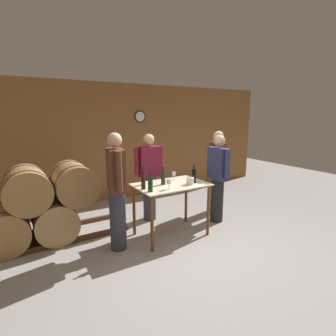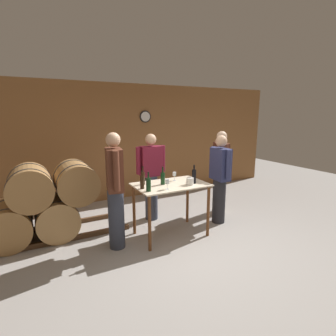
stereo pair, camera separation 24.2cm
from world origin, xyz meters
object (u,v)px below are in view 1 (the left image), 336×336
wine_glass_near_left (169,182)px  person_visitor_with_scarf (149,175)px  wine_bottle_far_left (143,182)px  wine_bottle_center (143,178)px  wine_bottle_far_right (194,176)px  wine_bottle_left (150,184)px  person_host (117,190)px  ice_bucket (190,181)px  person_visitor_near_door (217,170)px  wine_bottle_right (163,178)px  wine_glass_near_center (174,174)px  person_visitor_bearded (218,177)px

wine_glass_near_left → person_visitor_with_scarf: (0.19, 1.02, -0.13)m
wine_bottle_far_left → wine_glass_near_left: 0.39m
wine_bottle_center → wine_bottle_far_right: 0.84m
wine_bottle_left → wine_bottle_far_right: wine_bottle_far_right is taller
person_host → ice_bucket: bearing=-9.4°
wine_bottle_center → person_host: 0.56m
person_host → person_visitor_near_door: 2.36m
wine_bottle_left → wine_bottle_far_right: bearing=4.8°
wine_bottle_right → wine_glass_near_center: size_ratio=1.95×
wine_glass_near_left → person_host: person_host is taller
wine_bottle_left → wine_bottle_far_left: bearing=100.6°
wine_bottle_left → person_visitor_with_scarf: 1.10m
wine_glass_near_center → ice_bucket: 0.37m
wine_bottle_far_left → wine_bottle_left: 0.17m
wine_bottle_far_left → wine_bottle_right: (0.39, 0.07, -0.00)m
wine_glass_near_left → wine_glass_near_center: size_ratio=1.04×
wine_bottle_right → person_host: bearing=-177.7°
wine_bottle_right → wine_glass_near_left: wine_bottle_right is taller
wine_bottle_center → person_visitor_bearded: person_visitor_bearded is taller
wine_glass_near_left → wine_bottle_right: bearing=77.3°
person_visitor_near_door → wine_bottle_far_right: bearing=-150.3°
wine_bottle_center → wine_glass_near_center: wine_bottle_center is taller
wine_bottle_center → person_visitor_near_door: bearing=8.2°
wine_bottle_right → wine_glass_near_left: (-0.06, -0.28, 0.01)m
person_host → person_visitor_with_scarf: size_ratio=1.06×
person_visitor_bearded → person_visitor_with_scarf: bearing=145.0°
wine_glass_near_center → person_visitor_bearded: size_ratio=0.09×
wine_glass_near_left → person_visitor_near_door: (1.58, 0.69, -0.12)m
wine_glass_near_center → ice_bucket: size_ratio=1.27×
wine_bottle_right → wine_bottle_far_right: size_ratio=0.95×
wine_bottle_right → person_host: 0.81m
person_visitor_near_door → person_visitor_with_scarf: bearing=166.7°
person_visitor_bearded → wine_glass_near_center: bearing=172.3°
wine_bottle_center → person_host: person_host is taller
wine_glass_near_center → wine_bottle_right: bearing=-156.3°
wine_glass_near_center → wine_bottle_far_right: bearing=-55.3°
wine_glass_near_left → person_visitor_bearded: size_ratio=0.10×
wine_glass_near_center → ice_bucket: bearing=-75.2°
wine_bottle_left → wine_bottle_far_right: size_ratio=0.95×
wine_bottle_center → wine_glass_near_center: bearing=-3.0°
wine_bottle_far_right → ice_bucket: 0.14m
wine_bottle_right → person_visitor_bearded: person_visitor_bearded is taller
wine_bottle_center → wine_bottle_right: size_ratio=1.01×
wine_bottle_right → wine_bottle_left: bearing=-145.9°
wine_bottle_far_right → person_host: person_host is taller
wine_bottle_center → wine_glass_near_center: size_ratio=1.97×
wine_glass_near_left → wine_bottle_far_right: bearing=10.8°
wine_bottle_right → ice_bucket: size_ratio=2.49×
wine_bottle_right → ice_bucket: wine_bottle_right is taller
wine_bottle_far_left → wine_bottle_center: (0.11, 0.23, 0.00)m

